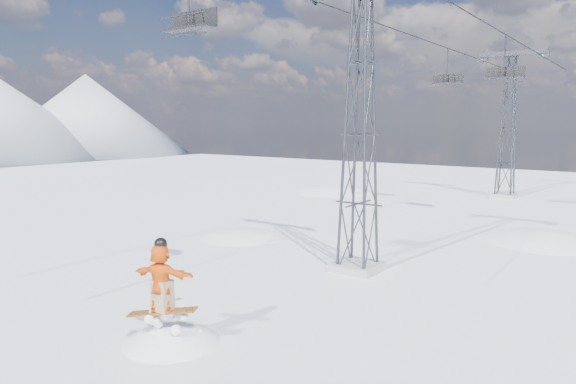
# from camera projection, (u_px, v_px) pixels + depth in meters

# --- Properties ---
(ground) EXTENTS (120.00, 120.00, 0.00)m
(ground) POSITION_uv_depth(u_px,v_px,m) (203.00, 330.00, 14.87)
(ground) COLOR white
(ground) RESTS_ON ground
(snow_terrain) EXTENTS (39.00, 37.00, 22.00)m
(snow_terrain) POSITION_uv_depth(u_px,v_px,m) (373.00, 345.00, 36.05)
(snow_terrain) COLOR white
(snow_terrain) RESTS_ON ground
(lift_tower_near) EXTENTS (5.20, 1.80, 11.43)m
(lift_tower_near) POSITION_uv_depth(u_px,v_px,m) (360.00, 135.00, 20.13)
(lift_tower_near) COLOR #999999
(lift_tower_near) RESTS_ON ground
(lift_tower_far) EXTENTS (5.20, 1.80, 11.43)m
(lift_tower_far) POSITION_uv_depth(u_px,v_px,m) (508.00, 129.00, 40.32)
(lift_tower_far) COLOR #999999
(lift_tower_far) RESTS_ON ground
(haul_cables) EXTENTS (4.46, 51.00, 0.06)m
(haul_cables) POSITION_uv_depth(u_px,v_px,m) (457.00, 34.00, 28.69)
(haul_cables) COLOR black
(haul_cables) RESTS_ON ground
(lift_chair_near) EXTENTS (1.89, 0.54, 2.35)m
(lift_chair_near) POSITION_uv_depth(u_px,v_px,m) (190.00, 22.00, 15.40)
(lift_chair_near) COLOR black
(lift_chair_near) RESTS_ON ground
(lift_chair_mid) EXTENTS (2.15, 0.62, 2.66)m
(lift_chair_mid) POSITION_uv_depth(u_px,v_px,m) (504.00, 74.00, 29.15)
(lift_chair_mid) COLOR black
(lift_chair_mid) RESTS_ON ground
(lift_chair_far) EXTENTS (2.06, 0.59, 2.55)m
(lift_chair_far) POSITION_uv_depth(u_px,v_px,m) (447.00, 80.00, 34.41)
(lift_chair_far) COLOR black
(lift_chair_far) RESTS_ON ground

